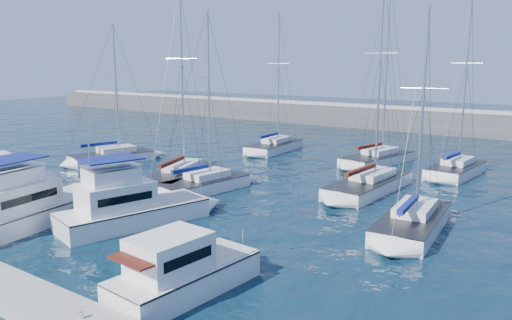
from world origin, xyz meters
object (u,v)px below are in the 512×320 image
Objects in this scene: motor_yacht_port_inner at (26,207)px; sailboat_back_b at (377,158)px; sailboat_mid_b at (180,175)px; sailboat_mid_e at (413,222)px; motor_yacht_stbd_outer at (180,273)px; sailboat_mid_d at (369,184)px; sailboat_back_a at (274,146)px; sailboat_mid_a at (113,157)px; motor_yacht_stbd_inner at (127,208)px; sailboat_back_c at (456,169)px; sailboat_mid_c at (203,184)px.

sailboat_back_b is (10.43, 30.24, -0.58)m from motor_yacht_port_inner.
sailboat_mid_b reaches higher than sailboat_mid_e.
sailboat_mid_d is at bearing 95.32° from motor_yacht_stbd_outer.
sailboat_back_a is at bearing -169.67° from sailboat_back_b.
motor_yacht_stbd_outer is at bearing -17.60° from sailboat_mid_a.
sailboat_back_b is at bearing 111.75° from sailboat_mid_d.
sailboat_back_c is at bearing 79.16° from motor_yacht_stbd_inner.
sailboat_mid_d reaches higher than motor_yacht_stbd_inner.
sailboat_back_c reaches higher than motor_yacht_stbd_inner.
motor_yacht_stbd_inner is 17.10m from sailboat_mid_e.
motor_yacht_port_inner is 0.69× the size of sailboat_back_c.
motor_yacht_stbd_inner is at bearing -89.41° from sailboat_back_b.
sailboat_mid_a is at bearing -168.19° from sailboat_mid_d.
sailboat_mid_c is at bearing -37.37° from sailboat_mid_b.
sailboat_mid_a is at bearing 117.29° from motor_yacht_port_inner.
sailboat_mid_e is 27.98m from sailboat_back_a.
motor_yacht_stbd_inner is 0.72× the size of sailboat_mid_e.
sailboat_mid_e is (19.90, -1.23, -0.03)m from sailboat_mid_b.
sailboat_mid_e is 19.95m from sailboat_back_b.
motor_yacht_stbd_outer is at bearing -64.35° from sailboat_mid_b.
sailboat_mid_a is 15.42m from sailboat_mid_c.
sailboat_mid_d reaches higher than motor_yacht_stbd_outer.
sailboat_mid_b reaches higher than sailboat_back_a.
motor_yacht_stbd_outer is 31.05m from sailboat_back_c.
motor_yacht_port_inner is 0.81× the size of sailboat_mid_e.
sailboat_back_b reaches higher than sailboat_mid_c.
motor_yacht_port_inner is at bearing -121.84° from sailboat_mid_d.
sailboat_mid_c is (3.40, 12.46, -0.61)m from motor_yacht_port_inner.
sailboat_back_b reaches higher than sailboat_back_a.
motor_yacht_stbd_outer is at bearing -86.11° from sailboat_mid_d.
sailboat_mid_d reaches higher than sailboat_mid_b.
sailboat_back_a reaches higher than sailboat_mid_a.
sailboat_back_a reaches higher than motor_yacht_port_inner.
sailboat_mid_b is at bearing 171.47° from sailboat_mid_e.
motor_yacht_stbd_inner is (5.12, 3.47, -0.00)m from motor_yacht_port_inner.
sailboat_back_a is 0.87× the size of sailboat_back_b.
sailboat_back_a is (-15.71, 10.75, 0.00)m from sailboat_mid_d.
sailboat_mid_b is 24.06m from sailboat_back_c.
sailboat_mid_b reaches higher than motor_yacht_stbd_inner.
sailboat_back_b is 7.61m from sailboat_back_c.
sailboat_back_a is at bearing 77.19° from sailboat_mid_b.
sailboat_mid_d is (14.21, 6.05, -0.00)m from sailboat_mid_b.
sailboat_mid_a is at bearing -135.27° from sailboat_back_b.
motor_yacht_port_inner is 0.69× the size of sailboat_back_a.
sailboat_mid_b is (-14.44, 15.17, -0.41)m from motor_yacht_stbd_outer.
sailboat_back_b is at bearing -5.25° from sailboat_back_a.
sailboat_mid_d is at bearing -107.62° from sailboat_back_c.
sailboat_mid_a is at bearing 151.04° from sailboat_mid_b.
sailboat_back_a is (-6.92, 27.08, -0.60)m from motor_yacht_stbd_inner.
sailboat_mid_c is 12.83m from sailboat_mid_d.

